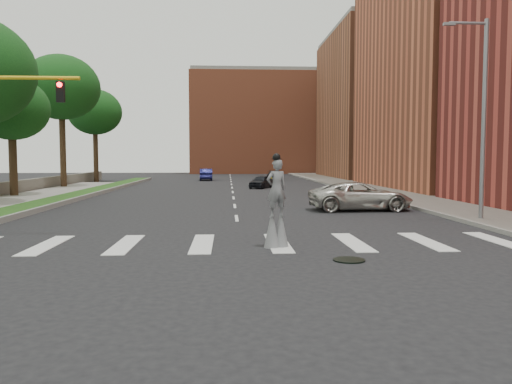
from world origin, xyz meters
name	(u,v)px	position (x,y,z in m)	size (l,w,h in m)	color
ground_plane	(241,249)	(0.00, 0.00, 0.00)	(160.00, 160.00, 0.00)	black
grass_median	(71,197)	(-11.50, 20.00, 0.12)	(2.00, 60.00, 0.25)	#1C4213
median_curb	(86,197)	(-10.45, 20.00, 0.14)	(0.20, 60.00, 0.28)	gray
sidewalk_right	(383,191)	(12.50, 25.00, 0.09)	(5.00, 90.00, 0.18)	slate
stone_wall	(3,189)	(-17.00, 22.00, 0.55)	(0.50, 56.00, 1.10)	#5D5850
manhole	(349,260)	(3.00, -2.00, 0.02)	(0.90, 0.90, 0.04)	black
building_mid	(469,59)	(22.00, 30.00, 12.00)	(16.00, 22.00, 24.00)	#BD5C3B
building_far	(386,107)	(22.00, 54.00, 10.00)	(16.00, 22.00, 20.00)	#9E583A
building_backdrop	(262,125)	(6.00, 78.00, 9.00)	(26.00, 14.00, 18.00)	#BD5C3B
streetlight	(482,113)	(10.90, 6.00, 4.90)	(2.05, 0.20, 9.00)	slate
stilt_performer	(276,209)	(1.15, 0.23, 1.25)	(0.82, 0.67, 3.05)	#2F2013
suv_crossing	(360,196)	(6.89, 11.25, 0.78)	(2.59, 5.61, 1.56)	#BCB9B2
car_near	(261,182)	(2.77, 31.28, 0.61)	(1.44, 3.59, 1.22)	black
car_mid	(206,174)	(-3.16, 47.79, 0.73)	(1.55, 4.45, 1.47)	#16174D
car_far	(274,175)	(5.63, 48.42, 0.59)	(1.65, 4.06, 1.18)	black
tree_3	(11,109)	(-15.85, 21.11, 6.36)	(5.31, 5.31, 8.66)	#2F2013
tree_4	(61,88)	(-15.84, 32.06, 9.37)	(7.07, 7.07, 12.42)	#2F2013
tree_5	(95,112)	(-15.96, 44.22, 8.18)	(6.26, 6.26, 10.88)	#2F2013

